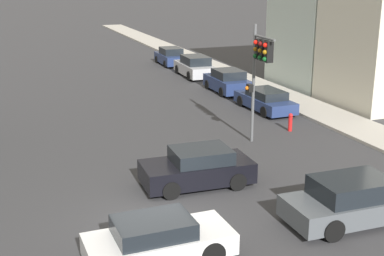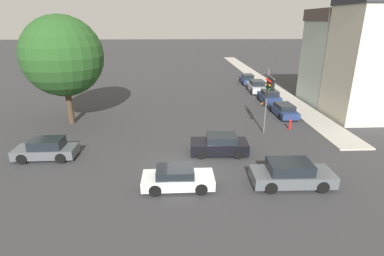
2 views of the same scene
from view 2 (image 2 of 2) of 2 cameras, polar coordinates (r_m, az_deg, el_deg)
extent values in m
plane|color=#333335|center=(19.73, -1.09, -7.85)|extent=(300.00, 300.00, 0.00)
cube|color=#ADA89E|center=(52.45, 12.35, 9.29)|extent=(2.73, 60.00, 0.14)
cube|color=beige|center=(33.50, 31.18, 10.28)|extent=(6.70, 5.72, 10.51)
cube|color=#ADBCB2|center=(38.99, 26.81, 10.92)|extent=(7.65, 6.12, 9.14)
cube|color=#473D38|center=(38.73, 28.04, 18.49)|extent=(7.96, 6.36, 1.26)
cylinder|color=#423323|center=(30.15, -22.29, 4.10)|extent=(0.54, 0.54, 3.57)
sphere|color=#234C1E|center=(29.39, -23.42, 12.44)|extent=(7.06, 7.06, 7.06)
cylinder|color=#515456|center=(25.85, 13.93, 4.82)|extent=(0.14, 0.14, 5.50)
cylinder|color=#515456|center=(24.46, 14.87, 9.33)|extent=(0.20, 1.95, 0.10)
cube|color=black|center=(25.02, 14.49, 8.30)|extent=(0.32, 0.32, 0.90)
sphere|color=red|center=(24.92, 14.12, 8.99)|extent=(0.20, 0.20, 0.20)
sphere|color=#99660F|center=(24.97, 14.07, 8.32)|extent=(0.20, 0.20, 0.20)
sphere|color=#0F511E|center=(25.03, 14.01, 7.64)|extent=(0.20, 0.20, 0.20)
cube|color=black|center=(24.56, 14.76, 8.07)|extent=(0.32, 0.32, 0.90)
sphere|color=#590F0F|center=(24.45, 14.38, 8.78)|extent=(0.20, 0.20, 0.20)
sphere|color=#99660F|center=(24.51, 14.32, 8.09)|extent=(0.20, 0.20, 0.20)
sphere|color=#0F511E|center=(24.57, 14.26, 7.40)|extent=(0.20, 0.20, 0.20)
cube|color=black|center=(24.09, 15.03, 7.84)|extent=(0.32, 0.32, 0.90)
sphere|color=red|center=(23.99, 14.64, 8.55)|extent=(0.20, 0.20, 0.20)
sphere|color=#99660F|center=(24.05, 14.58, 7.85)|extent=(0.20, 0.20, 0.20)
sphere|color=#0F511E|center=(24.11, 14.52, 7.15)|extent=(0.20, 0.20, 0.20)
cube|color=black|center=(25.85, 13.51, 4.50)|extent=(0.24, 0.36, 0.35)
sphere|color=orange|center=(25.81, 13.21, 4.51)|extent=(0.18, 0.18, 0.18)
cube|color=silver|center=(17.48, -2.66, -9.90)|extent=(4.13, 1.78, 0.61)
cube|color=black|center=(17.22, -3.24, -8.34)|extent=(2.15, 1.55, 0.48)
cylinder|color=black|center=(18.31, 1.35, -8.94)|extent=(0.70, 0.23, 0.70)
cylinder|color=black|center=(16.91, 1.79, -11.58)|extent=(0.70, 0.23, 0.70)
cylinder|color=black|center=(18.31, -6.73, -9.10)|extent=(0.70, 0.23, 0.70)
cylinder|color=black|center=(16.90, -7.04, -11.75)|extent=(0.70, 0.23, 0.70)
cube|color=black|center=(21.81, 5.15, -3.50)|extent=(4.20, 2.11, 0.77)
cube|color=black|center=(21.59, 5.63, -1.95)|extent=(2.21, 1.79, 0.50)
cylinder|color=black|center=(20.99, 1.86, -5.08)|extent=(0.67, 0.25, 0.67)
cylinder|color=black|center=(22.66, 1.71, -3.15)|extent=(0.67, 0.25, 0.67)
cylinder|color=black|center=(21.23, 8.78, -5.02)|extent=(0.67, 0.25, 0.67)
cylinder|color=black|center=(22.88, 8.12, -3.12)|extent=(0.67, 0.25, 0.67)
cube|color=#4C5156|center=(18.68, 18.47, -8.78)|extent=(4.74, 2.03, 0.69)
cube|color=black|center=(18.33, 18.13, -7.02)|extent=(2.48, 1.75, 0.61)
cylinder|color=black|center=(20.04, 21.52, -7.75)|extent=(0.71, 0.23, 0.71)
cylinder|color=black|center=(18.58, 23.64, -10.29)|extent=(0.71, 0.23, 0.71)
cylinder|color=black|center=(19.10, 13.34, -8.21)|extent=(0.71, 0.23, 0.71)
cylinder|color=black|center=(17.57, 14.83, -10.98)|extent=(0.71, 0.23, 0.71)
cube|color=#4C5156|center=(23.36, -26.07, -4.05)|extent=(4.16, 1.80, 0.64)
cube|color=black|center=(23.07, -25.93, -2.61)|extent=(2.17, 1.57, 0.63)
cylinder|color=black|center=(23.28, -29.67, -5.18)|extent=(0.72, 0.23, 0.72)
cylinder|color=black|center=(24.63, -28.08, -3.60)|extent=(0.72, 0.23, 0.72)
cylinder|color=black|center=(22.25, -23.73, -5.29)|extent=(0.72, 0.23, 0.72)
cylinder|color=black|center=(23.66, -22.42, -3.63)|extent=(0.72, 0.23, 0.72)
cube|color=navy|center=(31.96, 17.01, 3.13)|extent=(1.87, 4.51, 0.62)
cube|color=black|center=(31.66, 17.22, 3.97)|extent=(1.59, 2.37, 0.46)
cylinder|color=black|center=(32.97, 14.83, 3.53)|extent=(0.24, 0.64, 0.64)
cylinder|color=black|center=(33.54, 17.45, 3.54)|extent=(0.24, 0.64, 0.64)
cylinder|color=black|center=(30.49, 16.46, 2.07)|extent=(0.24, 0.64, 0.64)
cylinder|color=black|center=(31.10, 19.26, 2.10)|extent=(0.24, 0.64, 0.64)
cube|color=navy|center=(36.73, 14.46, 5.58)|extent=(1.97, 3.99, 0.79)
cube|color=black|center=(36.43, 14.62, 6.54)|extent=(1.72, 2.08, 0.55)
cylinder|color=black|center=(37.70, 12.61, 5.69)|extent=(0.23, 0.63, 0.63)
cylinder|color=black|center=(38.19, 15.25, 5.64)|extent=(0.23, 0.63, 0.63)
cylinder|color=black|center=(35.40, 13.55, 4.72)|extent=(0.23, 0.63, 0.63)
cylinder|color=black|center=(35.92, 16.34, 4.68)|extent=(0.23, 0.63, 0.63)
cube|color=#B7B7BC|center=(42.13, 12.17, 7.54)|extent=(2.10, 4.67, 0.78)
cube|color=black|center=(41.82, 12.30, 8.43)|extent=(1.79, 2.45, 0.63)
cylinder|color=black|center=(43.36, 10.57, 7.67)|extent=(0.24, 0.71, 0.70)
cylinder|color=black|center=(43.74, 12.94, 7.61)|extent=(0.24, 0.71, 0.70)
cylinder|color=black|center=(40.62, 11.30, 6.82)|extent=(0.24, 0.71, 0.70)
cylinder|color=black|center=(41.03, 13.82, 6.76)|extent=(0.24, 0.71, 0.70)
cube|color=navy|center=(47.50, 10.47, 8.94)|extent=(1.87, 4.03, 0.75)
cube|color=black|center=(47.23, 10.56, 9.69)|extent=(1.61, 2.11, 0.57)
cylinder|color=black|center=(48.58, 9.20, 8.97)|extent=(0.23, 0.61, 0.61)
cylinder|color=black|center=(48.91, 11.14, 8.92)|extent=(0.23, 0.61, 0.61)
cylinder|color=black|center=(46.19, 9.73, 8.39)|extent=(0.23, 0.61, 0.61)
cylinder|color=black|center=(46.53, 11.77, 8.34)|extent=(0.23, 0.61, 0.61)
cylinder|color=red|center=(28.04, 18.15, 0.49)|extent=(0.20, 0.20, 0.75)
sphere|color=red|center=(27.91, 18.24, 1.34)|extent=(0.22, 0.22, 0.22)
camera|label=1|loc=(4.91, -58.62, -5.30)|focal=50.00mm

